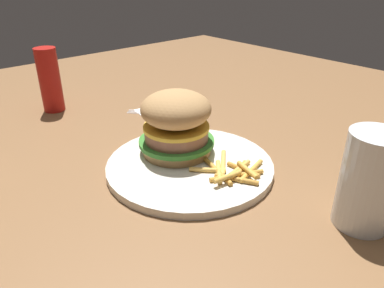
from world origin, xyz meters
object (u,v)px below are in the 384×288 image
at_px(napkin, 168,113).
at_px(fork, 167,111).
at_px(drink_glass, 367,187).
at_px(ketchup_bottle, 50,80).
at_px(plate, 192,165).
at_px(sandwich, 176,123).
at_px(fries_pile, 232,171).

relative_size(napkin, fork, 0.80).
xyz_separation_m(drink_glass, ketchup_bottle, (0.12, -0.62, 0.01)).
xyz_separation_m(plate, napkin, (-0.12, -0.21, -0.01)).
distance_m(napkin, drink_glass, 0.45).
height_order(plate, sandwich, sandwich).
bearing_deg(sandwich, fries_pile, 98.31).
relative_size(fork, drink_glass, 1.13).
xyz_separation_m(fries_pile, ketchup_bottle, (0.08, -0.45, 0.05)).
bearing_deg(fries_pile, napkin, -109.41).
bearing_deg(plate, sandwich, -94.56).
relative_size(sandwich, napkin, 1.10).
bearing_deg(napkin, fries_pile, 70.59).
bearing_deg(fries_pile, fork, -109.13).
bearing_deg(sandwich, napkin, -124.00).
relative_size(drink_glass, ketchup_bottle, 0.91).
distance_m(drink_glass, ketchup_bottle, 0.63).
bearing_deg(napkin, sandwich, 56.00).
bearing_deg(fork, fries_pile, 70.87).
distance_m(sandwich, ketchup_bottle, 0.35).
bearing_deg(napkin, fork, -47.10).
bearing_deg(fork, sandwich, 56.45).
distance_m(sandwich, drink_glass, 0.29).
relative_size(fries_pile, fork, 0.78).
bearing_deg(drink_glass, fries_pile, -74.80).
relative_size(fries_pile, napkin, 0.98).
height_order(napkin, ketchup_bottle, ketchup_bottle).
bearing_deg(fries_pile, sandwich, -81.69).
distance_m(sandwich, fork, 0.21).
height_order(fries_pile, fork, fries_pile).
bearing_deg(drink_glass, sandwich, -77.41).
bearing_deg(plate, napkin, -119.10).
distance_m(fries_pile, drink_glass, 0.18).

